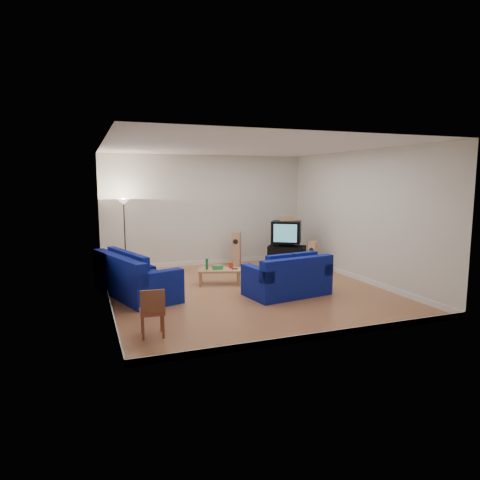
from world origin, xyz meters
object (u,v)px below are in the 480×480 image
object	(u,v)px
sofa_loveseat	(288,280)
television	(286,232)
tv_stand	(287,257)
coffee_table	(220,271)
sofa_three_seat	(134,280)

from	to	relation	value
sofa_loveseat	television	world-z (taller)	television
tv_stand	television	xyz separation A→B (m)	(-0.04, -0.02, 0.72)
sofa_loveseat	tv_stand	distance (m)	3.00
tv_stand	television	size ratio (longest dim) A/B	1.03
sofa_loveseat	coffee_table	size ratio (longest dim) A/B	1.70
sofa_three_seat	television	xyz separation A→B (m)	(4.42, 1.54, 0.69)
television	sofa_three_seat	bearing A→B (deg)	-128.72
sofa_three_seat	sofa_loveseat	world-z (taller)	sofa_three_seat
television	tv_stand	bearing A→B (deg)	64.70
coffee_table	television	world-z (taller)	television
sofa_three_seat	coffee_table	world-z (taller)	sofa_three_seat
tv_stand	coffee_table	bearing A→B (deg)	-115.95
sofa_loveseat	tv_stand	bearing A→B (deg)	55.12
tv_stand	sofa_three_seat	bearing A→B (deg)	-123.80
sofa_loveseat	television	xyz separation A→B (m)	(1.27, 2.68, 0.70)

